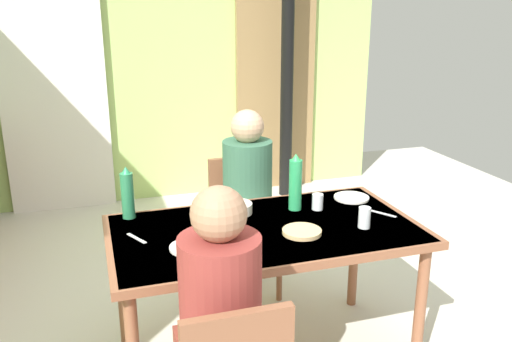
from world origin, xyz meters
TOP-DOWN VIEW (x-y plane):
  - wall_back at (0.00, 2.76)m, footprint 4.42×0.10m
  - door_wooden at (1.18, 2.68)m, footprint 0.80×0.05m
  - stove_pipe_column at (1.20, 2.41)m, footprint 0.12×0.12m
  - curtain_panel at (-0.88, 2.66)m, footprint 0.90×0.03m
  - dining_table at (0.18, 0.01)m, footprint 1.53×0.83m
  - chair_far_diner at (0.28, 0.78)m, footprint 0.40×0.40m
  - person_near_diner at (-0.21, -0.62)m, footprint 0.30×0.37m
  - person_far_diner at (0.28, 0.65)m, footprint 0.30×0.37m
  - water_bottle_green_near at (-0.45, 0.36)m, footprint 0.07×0.07m
  - water_bottle_green_far at (0.41, 0.21)m, footprint 0.07×0.07m
  - serving_bowl_center at (0.09, 0.25)m, footprint 0.17×0.17m
  - dinner_plate_near_left at (-0.22, -0.11)m, footprint 0.20×0.20m
  - dinner_plate_near_right at (0.78, 0.26)m, footprint 0.20×0.20m
  - drinking_glass_by_near_diner at (0.64, -0.13)m, footprint 0.06×0.06m
  - drinking_glass_by_far_diner at (0.52, 0.17)m, footprint 0.06×0.06m
  - bread_plate_sliced at (0.32, -0.10)m, footprint 0.19×0.19m
  - cutlery_knife_near at (0.83, -0.00)m, footprint 0.09×0.13m
  - cutlery_fork_near at (-0.44, 0.08)m, footprint 0.08×0.14m
  - cutlery_knife_far at (0.04, -0.06)m, footprint 0.12×0.11m

SIDE VIEW (x-z plane):
  - chair_far_diner at x=0.28m, z-range 0.06..0.93m
  - dining_table at x=0.18m, z-range 0.30..1.05m
  - cutlery_knife_near at x=0.83m, z-range 0.75..0.76m
  - cutlery_fork_near at x=-0.44m, z-range 0.75..0.76m
  - cutlery_knife_far at x=0.04m, z-range 0.75..0.76m
  - dinner_plate_near_left at x=-0.22m, z-range 0.75..0.76m
  - dinner_plate_near_right at x=0.78m, z-range 0.75..0.76m
  - bread_plate_sliced at x=0.32m, z-range 0.75..0.77m
  - serving_bowl_center at x=0.09m, z-range 0.75..0.81m
  - person_near_diner at x=-0.21m, z-range 0.40..1.17m
  - person_far_diner at x=0.28m, z-range 0.40..1.17m
  - drinking_glass_by_far_diner at x=0.52m, z-range 0.75..0.84m
  - drinking_glass_by_near_diner at x=0.64m, z-range 0.75..0.86m
  - water_bottle_green_near at x=-0.45m, z-range 0.74..1.02m
  - water_bottle_green_far at x=0.41m, z-range 0.74..1.05m
  - door_wooden at x=1.18m, z-range 0.00..2.00m
  - curtain_panel at x=-0.88m, z-range 0.00..2.25m
  - wall_back at x=0.00m, z-range 0.00..2.68m
  - stove_pipe_column at x=1.20m, z-range 0.00..2.68m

